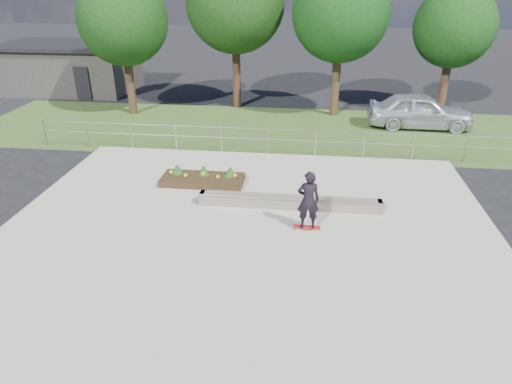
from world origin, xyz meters
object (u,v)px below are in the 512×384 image
Objects in this scene: grind_ledge at (289,202)px; parked_car at (420,111)px; planter_bed at (203,178)px; skateboarder at (308,200)px.

parked_car reaches higher than grind_ledge.
parked_car is (9.25, 8.00, 0.61)m from planter_bed.
parked_car reaches higher than planter_bed.
planter_bed is at bearing 132.03° from parked_car.
grind_ledge is at bearing 149.28° from parked_car.
planter_bed is 12.24m from parked_car.
parked_car is (5.38, 10.96, -0.18)m from skateboarder.
grind_ledge is 1.66m from skateboarder.
skateboarder is (3.86, -2.96, 0.79)m from planter_bed.
parked_car is at bearing 58.12° from grind_ledge.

